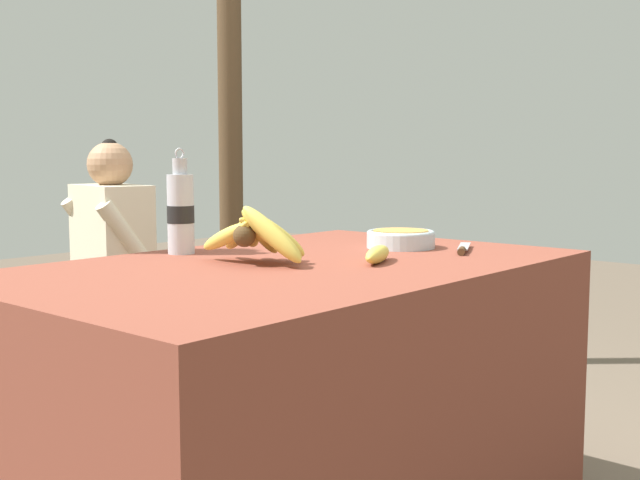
{
  "coord_description": "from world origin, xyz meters",
  "views": [
    {
      "loc": [
        -1.43,
        -1.33,
        1.03
      ],
      "look_at": [
        0.16,
        0.05,
        0.8
      ],
      "focal_mm": 45.0,
      "sensor_mm": 36.0,
      "label": 1
    }
  ],
  "objects_px": {
    "banana_bunch_ripe": "(258,235)",
    "support_post_far": "(230,79)",
    "serving_bowl": "(401,238)",
    "seated_vendor": "(102,263)",
    "wooden_bench": "(43,343)",
    "knife": "(463,249)",
    "water_bottle": "(181,212)",
    "loose_banana_front": "(378,254)"
  },
  "relations": [
    {
      "from": "banana_bunch_ripe",
      "to": "support_post_far",
      "type": "height_order",
      "value": "support_post_far"
    },
    {
      "from": "serving_bowl",
      "to": "support_post_far",
      "type": "distance_m",
      "value": 1.78
    },
    {
      "from": "serving_bowl",
      "to": "knife",
      "type": "bearing_deg",
      "value": -83.1
    },
    {
      "from": "seated_vendor",
      "to": "wooden_bench",
      "type": "bearing_deg",
      "value": 4.11
    },
    {
      "from": "serving_bowl",
      "to": "support_post_far",
      "type": "height_order",
      "value": "support_post_far"
    },
    {
      "from": "seated_vendor",
      "to": "knife",
      "type": "bearing_deg",
      "value": 105.75
    },
    {
      "from": "loose_banana_front",
      "to": "seated_vendor",
      "type": "bearing_deg",
      "value": 83.43
    },
    {
      "from": "knife",
      "to": "wooden_bench",
      "type": "bearing_deg",
      "value": 77.09
    },
    {
      "from": "banana_bunch_ripe",
      "to": "seated_vendor",
      "type": "distance_m",
      "value": 1.3
    },
    {
      "from": "wooden_bench",
      "to": "seated_vendor",
      "type": "height_order",
      "value": "seated_vendor"
    },
    {
      "from": "wooden_bench",
      "to": "seated_vendor",
      "type": "distance_m",
      "value": 0.36
    },
    {
      "from": "seated_vendor",
      "to": "support_post_far",
      "type": "distance_m",
      "value": 1.17
    },
    {
      "from": "loose_banana_front",
      "to": "wooden_bench",
      "type": "height_order",
      "value": "loose_banana_front"
    },
    {
      "from": "banana_bunch_ripe",
      "to": "support_post_far",
      "type": "relative_size",
      "value": 0.12
    },
    {
      "from": "banana_bunch_ripe",
      "to": "water_bottle",
      "type": "distance_m",
      "value": 0.31
    },
    {
      "from": "banana_bunch_ripe",
      "to": "support_post_far",
      "type": "distance_m",
      "value": 1.98
    },
    {
      "from": "water_bottle",
      "to": "loose_banana_front",
      "type": "relative_size",
      "value": 1.54
    },
    {
      "from": "serving_bowl",
      "to": "seated_vendor",
      "type": "distance_m",
      "value": 1.31
    },
    {
      "from": "banana_bunch_ripe",
      "to": "loose_banana_front",
      "type": "bearing_deg",
      "value": -43.97
    },
    {
      "from": "water_bottle",
      "to": "serving_bowl",
      "type": "bearing_deg",
      "value": -36.59
    },
    {
      "from": "water_bottle",
      "to": "support_post_far",
      "type": "xyz_separation_m",
      "value": [
        1.23,
        1.14,
        0.5
      ]
    },
    {
      "from": "seated_vendor",
      "to": "serving_bowl",
      "type": "bearing_deg",
      "value": 105.6
    },
    {
      "from": "wooden_bench",
      "to": "serving_bowl",
      "type": "bearing_deg",
      "value": -74.26
    },
    {
      "from": "knife",
      "to": "wooden_bench",
      "type": "xyz_separation_m",
      "value": [
        -0.39,
        1.51,
        -0.43
      ]
    },
    {
      "from": "water_bottle",
      "to": "banana_bunch_ripe",
      "type": "bearing_deg",
      "value": -91.91
    },
    {
      "from": "serving_bowl",
      "to": "knife",
      "type": "relative_size",
      "value": 0.93
    },
    {
      "from": "serving_bowl",
      "to": "wooden_bench",
      "type": "relative_size",
      "value": 0.1
    },
    {
      "from": "banana_bunch_ripe",
      "to": "wooden_bench",
      "type": "xyz_separation_m",
      "value": [
        0.13,
        1.25,
        -0.49
      ]
    },
    {
      "from": "knife",
      "to": "support_post_far",
      "type": "bearing_deg",
      "value": 39.6
    },
    {
      "from": "seated_vendor",
      "to": "water_bottle",
      "type": "bearing_deg",
      "value": 78.29
    },
    {
      "from": "serving_bowl",
      "to": "loose_banana_front",
      "type": "xyz_separation_m",
      "value": [
        -0.29,
        -0.14,
        -0.01
      ]
    },
    {
      "from": "banana_bunch_ripe",
      "to": "support_post_far",
      "type": "xyz_separation_m",
      "value": [
        1.24,
        1.44,
        0.54
      ]
    },
    {
      "from": "water_bottle",
      "to": "knife",
      "type": "relative_size",
      "value": 1.36
    },
    {
      "from": "knife",
      "to": "support_post_far",
      "type": "distance_m",
      "value": 1.94
    },
    {
      "from": "wooden_bench",
      "to": "support_post_far",
      "type": "xyz_separation_m",
      "value": [
        1.11,
        0.19,
        1.03
      ]
    },
    {
      "from": "banana_bunch_ripe",
      "to": "serving_bowl",
      "type": "distance_m",
      "value": 0.51
    },
    {
      "from": "serving_bowl",
      "to": "knife",
      "type": "distance_m",
      "value": 0.19
    },
    {
      "from": "water_bottle",
      "to": "knife",
      "type": "xyz_separation_m",
      "value": [
        0.52,
        -0.56,
        -0.1
      ]
    },
    {
      "from": "water_bottle",
      "to": "support_post_far",
      "type": "bearing_deg",
      "value": 42.74
    },
    {
      "from": "seated_vendor",
      "to": "support_post_far",
      "type": "bearing_deg",
      "value": -156.23
    },
    {
      "from": "water_bottle",
      "to": "wooden_bench",
      "type": "height_order",
      "value": "water_bottle"
    },
    {
      "from": "banana_bunch_ripe",
      "to": "wooden_bench",
      "type": "height_order",
      "value": "banana_bunch_ripe"
    }
  ]
}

